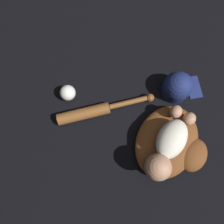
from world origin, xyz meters
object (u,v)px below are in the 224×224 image
(baby_figure, at_px, (168,147))
(baseball_cap, at_px, (178,87))
(baseball_glove, at_px, (171,144))
(baseball, at_px, (68,93))
(baseball_bat, at_px, (94,111))

(baby_figure, height_order, baseball_cap, baby_figure)
(baby_figure, distance_m, baseball_cap, 0.30)
(baseball_glove, distance_m, baseball, 0.52)
(baby_figure, relative_size, baseball_bat, 0.84)
(baseball_bat, xyz_separation_m, baseball_cap, (-0.34, 0.21, 0.03))
(baseball_glove, xyz_separation_m, baby_figure, (0.04, -0.01, 0.08))
(baby_figure, bearing_deg, baseball_bat, -76.96)
(baby_figure, relative_size, baseball_cap, 1.64)
(baseball_bat, height_order, baseball_cap, baseball_cap)
(baseball_glove, relative_size, baby_figure, 1.17)
(baseball_bat, distance_m, baseball, 0.15)
(baseball_glove, height_order, baseball_cap, baseball_cap)
(baby_figure, height_order, baseball, baby_figure)
(baseball_glove, height_order, baby_figure, baby_figure)
(baseball, relative_size, baseball_cap, 0.36)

